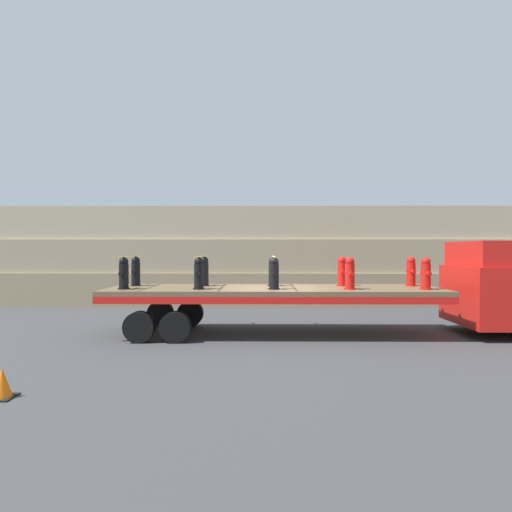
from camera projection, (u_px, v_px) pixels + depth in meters
The scene contains 18 objects.
ground_plane at pixel (273, 334), 11.82m from camera, with size 120.00×120.00×0.00m, color #38383A.
rock_cliff at pixel (268, 256), 18.89m from camera, with size 60.00×3.30×4.44m.
truck_cab at pixel (503, 287), 11.74m from camera, with size 2.55×2.57×2.74m.
flatbed_trailer at pixel (253, 296), 11.81m from camera, with size 9.73×2.58×1.38m.
fire_hydrant_black_near_0 at pixel (124, 274), 11.29m from camera, with size 0.34×0.55×0.91m.
fire_hydrant_black_far_0 at pixel (136, 271), 12.38m from camera, with size 0.34×0.55×0.91m.
fire_hydrant_black_near_1 at pixel (199, 274), 11.27m from camera, with size 0.34×0.55×0.91m.
fire_hydrant_black_far_1 at pixel (204, 272), 12.36m from camera, with size 0.34×0.55×0.91m.
fire_hydrant_black_near_2 at pixel (274, 274), 11.25m from camera, with size 0.34×0.55×0.91m.
fire_hydrant_black_far_2 at pixel (273, 272), 12.34m from camera, with size 0.34×0.55×0.91m.
fire_hydrant_red_near_3 at pixel (350, 274), 11.23m from camera, with size 0.34×0.55×0.91m.
fire_hydrant_red_far_3 at pixel (342, 272), 12.32m from camera, with size 0.34×0.55×0.91m.
fire_hydrant_red_near_4 at pixel (426, 274), 11.21m from camera, with size 0.34×0.55×0.91m.
fire_hydrant_red_far_4 at pixel (411, 272), 12.30m from camera, with size 0.34×0.55×0.91m.
cargo_strap_rear at pixel (130, 257), 11.83m from camera, with size 0.05×2.68×0.01m.
cargo_strap_middle at pixel (202, 257), 11.81m from camera, with size 0.05×2.68×0.01m.
cargo_strap_front at pixel (274, 257), 11.79m from camera, with size 0.05×2.68×0.01m.
traffic_cone at pixel (2, 384), 6.68m from camera, with size 0.39×0.39×0.50m.
Camera 1 is at (-0.40, -11.79, 2.48)m, focal length 28.00 mm.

